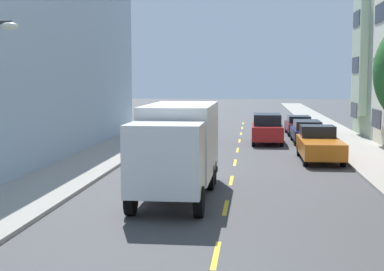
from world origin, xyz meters
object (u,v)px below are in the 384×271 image
object	(u,v)px
parked_wagon_teal	(199,114)
parked_pickup_orange	(319,145)
parked_sedan_burgundy	(299,125)
moving_red_sedan	(267,128)
parked_suv_silver	(167,131)
parked_wagon_navy	(307,131)
delivery_box_truck	(178,144)

from	to	relation	value
parked_wagon_teal	parked_pickup_orange	distance (m)	26.51
parked_sedan_burgundy	moving_red_sedan	size ratio (longest dim) A/B	0.94
parked_suv_silver	moving_red_sedan	bearing A→B (deg)	22.01
parked_suv_silver	moving_red_sedan	xyz separation A→B (m)	(6.16, 2.49, 0.00)
parked_pickup_orange	parked_wagon_navy	bearing A→B (deg)	89.34
moving_red_sedan	parked_suv_silver	bearing A→B (deg)	-157.99
parked_sedan_burgundy	parked_suv_silver	size ratio (longest dim) A/B	0.94
parked_wagon_teal	moving_red_sedan	distance (m)	18.68
delivery_box_truck	parked_suv_silver	distance (m)	14.67
parked_wagon_navy	parked_sedan_burgundy	distance (m)	5.69
parked_sedan_burgundy	parked_suv_silver	distance (m)	12.25
parked_pickup_orange	moving_red_sedan	size ratio (longest dim) A/B	1.11
parked_wagon_teal	parked_sedan_burgundy	distance (m)	14.39
parked_wagon_teal	parked_suv_silver	bearing A→B (deg)	-90.09
parked_suv_silver	moving_red_sedan	distance (m)	6.64
parked_wagon_navy	parked_suv_silver	world-z (taller)	parked_suv_silver
parked_wagon_navy	parked_suv_silver	xyz separation A→B (m)	(-8.75, -2.94, 0.18)
delivery_box_truck	parked_wagon_teal	bearing A→B (deg)	94.18
parked_pickup_orange	parked_sedan_burgundy	xyz separation A→B (m)	(0.02, 13.57, -0.08)
moving_red_sedan	parked_wagon_teal	bearing A→B (deg)	109.14
parked_wagon_teal	parked_sedan_burgundy	size ratio (longest dim) A/B	1.04
delivery_box_truck	parked_pickup_orange	xyz separation A→B (m)	(6.10, 9.47, -1.04)
moving_red_sedan	delivery_box_truck	bearing A→B (deg)	-102.02
parked_sedan_burgundy	parked_wagon_navy	bearing A→B (deg)	-89.32
parked_sedan_burgundy	moving_red_sedan	bearing A→B (deg)	-112.34
parked_wagon_teal	moving_red_sedan	bearing A→B (deg)	-70.86
parked_wagon_teal	parked_pickup_orange	bearing A→B (deg)	-71.01
delivery_box_truck	parked_wagon_navy	xyz separation A→B (m)	(6.19, 17.36, -1.07)
parked_wagon_navy	parked_pickup_orange	size ratio (longest dim) A/B	0.89
delivery_box_truck	parked_wagon_teal	world-z (taller)	delivery_box_truck
parked_wagon_teal	moving_red_sedan	world-z (taller)	moving_red_sedan
parked_pickup_orange	parked_suv_silver	bearing A→B (deg)	150.29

